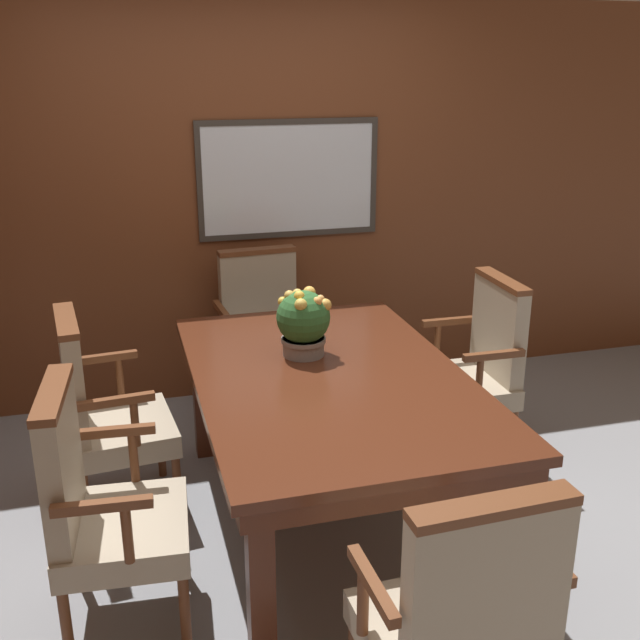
# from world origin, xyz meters

# --- Properties ---
(ground_plane) EXTENTS (14.00, 14.00, 0.00)m
(ground_plane) POSITION_xyz_m (0.00, 0.00, 0.00)
(ground_plane) COLOR gray
(wall_back) EXTENTS (7.20, 0.08, 2.45)m
(wall_back) POSITION_xyz_m (0.00, 1.72, 1.23)
(wall_back) COLOR brown
(wall_back) RESTS_ON ground_plane
(dining_table) EXTENTS (1.17, 1.85, 0.77)m
(dining_table) POSITION_xyz_m (0.06, 0.07, 0.68)
(dining_table) COLOR #4C2314
(dining_table) RESTS_ON ground_plane
(chair_head_far) EXTENTS (0.59, 0.51, 1.01)m
(chair_head_far) POSITION_xyz_m (0.03, 1.38, 0.54)
(chair_head_far) COLOR brown
(chair_head_far) RESTS_ON ground_plane
(chair_head_near) EXTENTS (0.58, 0.49, 1.01)m
(chair_head_near) POSITION_xyz_m (0.08, -1.26, 0.54)
(chair_head_near) COLOR brown
(chair_head_near) RESTS_ON ground_plane
(chair_left_far) EXTENTS (0.52, 0.60, 1.01)m
(chair_left_far) POSITION_xyz_m (-0.93, 0.46, 0.54)
(chair_left_far) COLOR brown
(chair_left_far) RESTS_ON ground_plane
(chair_right_far) EXTENTS (0.48, 0.57, 1.01)m
(chair_right_far) POSITION_xyz_m (1.02, 0.51, 0.54)
(chair_right_far) COLOR brown
(chair_right_far) RESTS_ON ground_plane
(chair_left_near) EXTENTS (0.51, 0.59, 1.01)m
(chair_left_near) POSITION_xyz_m (-0.94, -0.35, 0.54)
(chair_left_near) COLOR brown
(chair_left_near) RESTS_ON ground_plane
(potted_plant) EXTENTS (0.26, 0.25, 0.32)m
(potted_plant) POSITION_xyz_m (0.01, 0.32, 0.93)
(potted_plant) COLOR gray
(potted_plant) RESTS_ON dining_table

